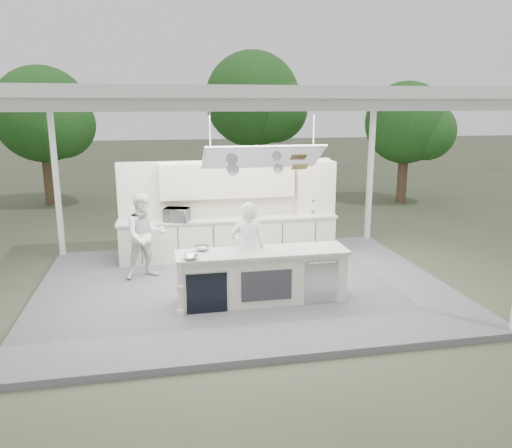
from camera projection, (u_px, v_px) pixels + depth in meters
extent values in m
plane|color=#454D34|center=(243.00, 290.00, 10.01)|extent=(90.00, 90.00, 0.00)
cube|color=slate|center=(243.00, 287.00, 9.99)|extent=(8.00, 6.00, 0.12)
cube|color=white|center=(370.00, 174.00, 13.08)|extent=(0.12, 0.12, 3.70)
cube|color=white|center=(57.00, 183.00, 11.60)|extent=(0.12, 0.12, 3.70)
cube|color=white|center=(242.00, 96.00, 9.13)|extent=(8.20, 6.20, 0.16)
cube|color=white|center=(280.00, 105.00, 6.40)|extent=(8.00, 0.12, 0.16)
cube|color=white|center=(222.00, 105.00, 11.93)|extent=(8.00, 0.12, 0.16)
cube|color=white|center=(15.00, 105.00, 8.42)|extent=(0.12, 6.00, 0.16)
cube|color=white|center=(435.00, 105.00, 9.90)|extent=(0.12, 6.00, 0.16)
cube|color=white|center=(263.00, 157.00, 8.55)|extent=(2.00, 0.71, 0.43)
cube|color=white|center=(263.00, 157.00, 8.55)|extent=(2.06, 0.76, 0.46)
cylinder|color=white|center=(210.00, 129.00, 8.26)|extent=(0.02, 0.02, 0.95)
cylinder|color=white|center=(314.00, 128.00, 8.61)|extent=(0.02, 0.02, 0.95)
cylinder|color=silver|center=(233.00, 169.00, 8.64)|extent=(0.22, 0.14, 0.21)
cylinder|color=silver|center=(278.00, 169.00, 8.75)|extent=(0.18, 0.12, 0.18)
cube|color=olive|center=(300.00, 167.00, 8.84)|extent=(0.28, 0.18, 0.12)
cube|color=white|center=(262.00, 277.00, 9.05)|extent=(3.00, 0.70, 0.90)
cube|color=beige|center=(262.00, 252.00, 8.94)|extent=(3.10, 0.78, 0.05)
cylinder|color=white|center=(180.00, 289.00, 8.43)|extent=(0.11, 0.11, 0.92)
cube|color=black|center=(207.00, 293.00, 8.54)|extent=(0.70, 0.04, 0.72)
cube|color=silver|center=(207.00, 293.00, 8.53)|extent=(0.74, 0.03, 0.72)
cube|color=#2F3034|center=(267.00, 286.00, 8.72)|extent=(0.90, 0.02, 0.55)
cube|color=silver|center=(321.00, 282.00, 8.91)|extent=(0.62, 0.02, 0.78)
cube|color=white|center=(229.00, 238.00, 11.69)|extent=(5.00, 0.65, 0.90)
cube|color=beige|center=(229.00, 219.00, 11.58)|extent=(5.08, 0.72, 0.05)
cube|color=white|center=(227.00, 208.00, 11.81)|extent=(5.00, 0.10, 2.25)
cube|color=white|center=(227.00, 180.00, 11.53)|extent=(3.10, 0.38, 0.80)
cube|color=white|center=(315.00, 188.00, 11.94)|extent=(0.90, 0.45, 1.30)
cube|color=olive|center=(315.00, 188.00, 11.94)|extent=(0.84, 0.40, 0.03)
cylinder|color=silver|center=(312.00, 212.00, 11.92)|extent=(0.20, 0.20, 0.12)
cylinder|color=black|center=(312.00, 205.00, 11.88)|extent=(0.17, 0.17, 0.20)
cylinder|color=black|center=(326.00, 212.00, 11.99)|extent=(0.16, 0.16, 0.10)
cone|color=black|center=(326.00, 205.00, 11.95)|extent=(0.14, 0.14, 0.24)
cylinder|color=brown|center=(49.00, 177.00, 18.25)|extent=(0.36, 0.36, 2.10)
sphere|color=#256123|center=(42.00, 114.00, 17.73)|extent=(3.40, 3.40, 3.40)
sphere|color=#256123|center=(61.00, 124.00, 17.45)|extent=(2.38, 2.38, 2.38)
cylinder|color=brown|center=(252.00, 161.00, 21.64)|extent=(0.36, 0.36, 2.45)
sphere|color=#256123|center=(252.00, 99.00, 21.03)|extent=(4.00, 4.00, 4.00)
sphere|color=#256123|center=(274.00, 109.00, 20.70)|extent=(2.80, 2.80, 2.80)
cylinder|color=brown|center=(402.00, 177.00, 18.84)|extent=(0.36, 0.36, 1.92)
sphere|color=#256123|center=(406.00, 123.00, 18.37)|extent=(3.00, 3.00, 3.00)
sphere|color=#256123|center=(427.00, 131.00, 18.12)|extent=(2.10, 2.10, 2.10)
imported|color=white|center=(248.00, 251.00, 9.09)|extent=(0.71, 0.51, 1.81)
imported|color=white|center=(145.00, 236.00, 10.21)|extent=(1.01, 0.88, 1.78)
imported|color=#B9BBC0|center=(177.00, 215.00, 11.18)|extent=(0.64, 0.53, 0.30)
imported|color=silver|center=(191.00, 257.00, 8.44)|extent=(0.33, 0.33, 0.07)
imported|color=#B5B7BC|center=(202.00, 248.00, 8.96)|extent=(0.32, 0.32, 0.08)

